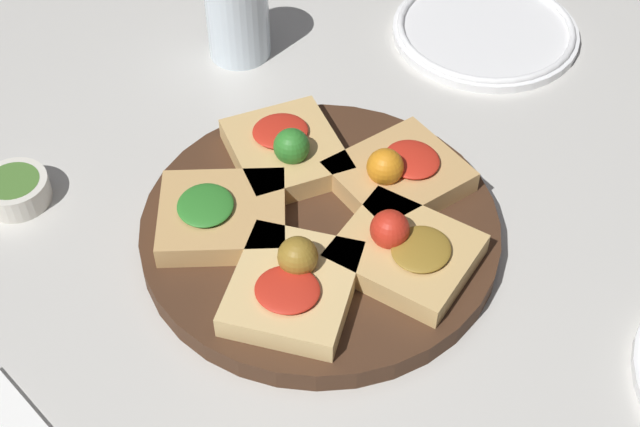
{
  "coord_description": "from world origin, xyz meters",
  "views": [
    {
      "loc": [
        0.48,
        -0.31,
        0.66
      ],
      "look_at": [
        0.0,
        0.0,
        0.03
      ],
      "focal_mm": 50.0,
      "sensor_mm": 36.0,
      "label": 1
    }
  ],
  "objects_px": {
    "plate_left": "(485,30)",
    "water_glass": "(238,17)",
    "serving_board": "(320,230)",
    "dipping_bowl": "(15,189)"
  },
  "relations": [
    {
      "from": "plate_left",
      "to": "water_glass",
      "type": "height_order",
      "value": "water_glass"
    },
    {
      "from": "serving_board",
      "to": "water_glass",
      "type": "height_order",
      "value": "water_glass"
    },
    {
      "from": "water_glass",
      "to": "serving_board",
      "type": "bearing_deg",
      "value": -14.82
    },
    {
      "from": "serving_board",
      "to": "dipping_bowl",
      "type": "xyz_separation_m",
      "value": [
        -0.21,
        -0.23,
        0.0
      ]
    },
    {
      "from": "dipping_bowl",
      "to": "serving_board",
      "type": "bearing_deg",
      "value": 47.64
    },
    {
      "from": "serving_board",
      "to": "plate_left",
      "type": "distance_m",
      "value": 0.39
    },
    {
      "from": "plate_left",
      "to": "dipping_bowl",
      "type": "relative_size",
      "value": 3.32
    },
    {
      "from": "dipping_bowl",
      "to": "water_glass",
      "type": "bearing_deg",
      "value": 106.53
    },
    {
      "from": "plate_left",
      "to": "dipping_bowl",
      "type": "distance_m",
      "value": 0.58
    },
    {
      "from": "water_glass",
      "to": "plate_left",
      "type": "bearing_deg",
      "value": 63.85
    }
  ]
}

